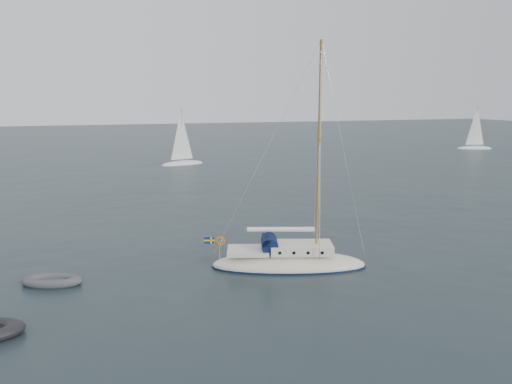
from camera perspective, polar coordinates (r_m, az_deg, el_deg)
name	(u,v)px	position (r m, az deg, el deg)	size (l,w,h in m)	color
ground	(270,260)	(27.77, 1.58, -7.81)	(300.00, 300.00, 0.00)	black
sailboat	(289,250)	(26.45, 3.81, -6.69)	(8.54, 2.56, 12.15)	beige
dinghy	(52,281)	(26.19, -22.31, -9.37)	(2.93, 1.32, 0.42)	#46464A
distant_yacht_b	(476,129)	(95.28, 23.81, 6.61)	(6.18, 3.30, 8.19)	white
distant_yacht_c	(182,139)	(67.35, -8.51, 6.00)	(6.04, 3.22, 8.00)	white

